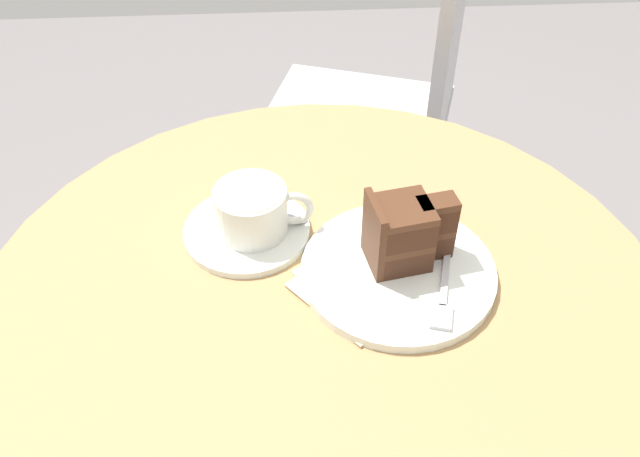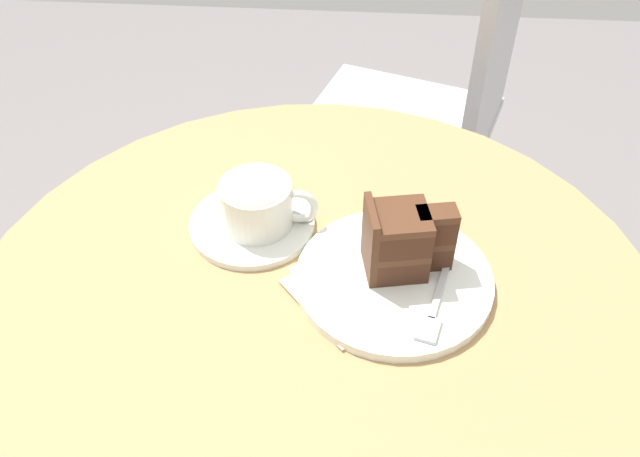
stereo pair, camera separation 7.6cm
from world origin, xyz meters
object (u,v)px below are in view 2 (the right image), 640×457
saucer (252,224)px  cake_slice (402,240)px  cake_plate (394,279)px  fork (435,306)px  napkin (359,288)px  coffee_cup (258,203)px  teaspoon (285,209)px  cafe_chair (436,112)px

saucer → cake_slice: cake_slice is taller
cake_plate → fork: size_ratio=1.70×
cake_slice → napkin: bearing=-147.8°
coffee_cup → cake_plate: coffee_cup is taller
coffee_cup → cake_slice: bearing=-20.8°
teaspoon → fork: 0.23m
saucer → napkin: 0.16m
coffee_cup → cafe_chair: bearing=65.3°
cake_slice → saucer: bearing=159.9°
coffee_cup → fork: size_ratio=0.90×
teaspoon → coffee_cup: bearing=-112.9°
cake_plate → cafe_chair: cafe_chair is taller
fork → teaspoon: bearing=-114.5°
teaspoon → cake_slice: size_ratio=0.94×
teaspoon → cake_plate: size_ratio=0.44×
saucer → coffee_cup: size_ratio=1.30×
cafe_chair → cake_plate: bearing=9.3°
coffee_cup → napkin: bearing=-36.3°
cake_plate → fork: fork is taller
saucer → cafe_chair: 0.67m
cake_slice → cafe_chair: cafe_chair is taller
coffee_cup → cafe_chair: 0.67m
fork → napkin: 0.09m
teaspoon → cake_slice: bearing=-4.5°
cake_plate → teaspoon: bearing=142.9°
coffee_cup → cake_slice: (0.17, -0.06, 0.01)m
saucer → cafe_chair: (0.27, 0.57, -0.20)m
cake_slice → napkin: cake_slice is taller
coffee_cup → napkin: (0.12, -0.09, -0.04)m
cake_plate → cafe_chair: 0.69m
cake_slice → cafe_chair: (0.10, 0.64, -0.25)m
cake_slice → teaspoon: bearing=148.0°
cake_plate → fork: bearing=-46.2°
teaspoon → fork: fork is taller
cafe_chair → napkin: bearing=6.3°
saucer → teaspoon: bearing=30.4°
cake_plate → napkin: 0.04m
saucer → napkin: size_ratio=0.82×
saucer → cake_slice: bearing=-20.1°
coffee_cup → cake_slice: size_ratio=1.13×
fork → saucer: bearing=-105.0°
cake_plate → cafe_chair: (0.10, 0.65, -0.20)m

